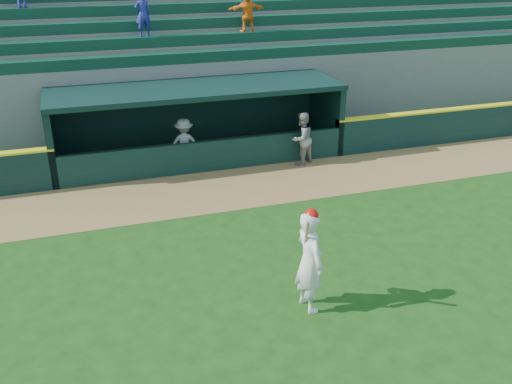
% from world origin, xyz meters
% --- Properties ---
extents(ground, '(120.00, 120.00, 0.00)m').
position_xyz_m(ground, '(0.00, 0.00, 0.00)').
color(ground, '#194210').
rests_on(ground, ground).
extents(warning_track, '(40.00, 3.00, 0.01)m').
position_xyz_m(warning_track, '(0.00, 4.90, 0.01)').
color(warning_track, olive).
rests_on(warning_track, ground).
extents(dugout_player_front, '(1.04, 0.95, 1.73)m').
position_xyz_m(dugout_player_front, '(3.07, 6.18, 0.86)').
color(dugout_player_front, gray).
rests_on(dugout_player_front, ground).
extents(dugout_player_inside, '(1.12, 0.73, 1.63)m').
position_xyz_m(dugout_player_inside, '(-0.61, 7.04, 0.81)').
color(dugout_player_inside, '#9D9D98').
rests_on(dugout_player_inside, ground).
extents(dugout, '(9.40, 2.80, 2.46)m').
position_xyz_m(dugout, '(0.00, 8.00, 1.36)').
color(dugout, '#60605B').
rests_on(dugout, ground).
extents(stands, '(34.50, 6.25, 7.60)m').
position_xyz_m(stands, '(-0.02, 12.57, 2.40)').
color(stands, slate).
rests_on(stands, ground).
extents(batter_at_plate, '(0.60, 0.88, 2.18)m').
position_xyz_m(batter_at_plate, '(0.11, -1.34, 1.08)').
color(batter_at_plate, white).
rests_on(batter_at_plate, ground).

